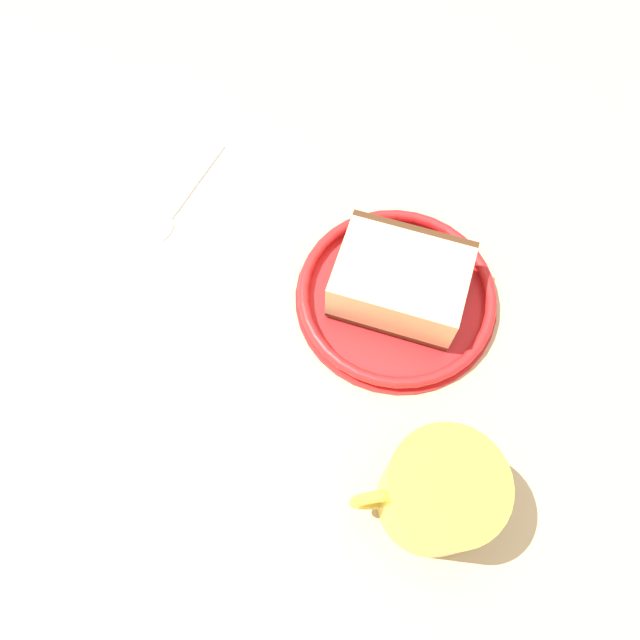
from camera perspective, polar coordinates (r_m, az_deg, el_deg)
The scene contains 5 objects.
ground_plane at distance 53.04cm, azimuth 1.35°, elevation -1.84°, with size 143.87×143.87×3.47cm, color tan.
small_plate at distance 52.43cm, azimuth 7.33°, elevation 2.39°, with size 17.89×17.89×1.67cm.
cake_slice at distance 50.53cm, azimuth 7.71°, elevation 3.82°, with size 12.51×10.58×4.81cm.
tea_mug at distance 44.00cm, azimuth 11.19°, elevation -16.11°, with size 10.39×8.10×8.62cm.
teaspoon at distance 58.83cm, azimuth -14.02°, elevation 10.15°, with size 6.20×12.25×0.80cm.
Camera 1 is at (-0.05, 20.38, 47.24)cm, focal length 33.11 mm.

